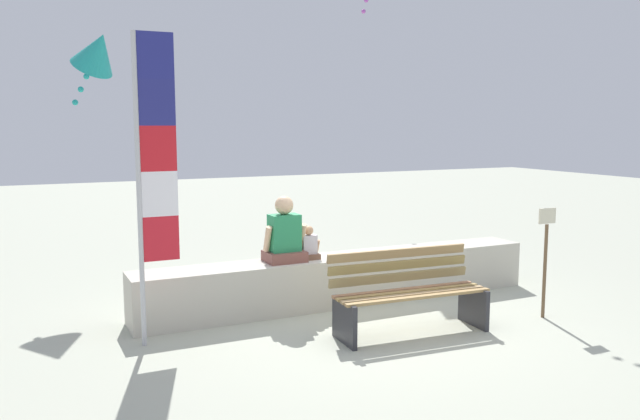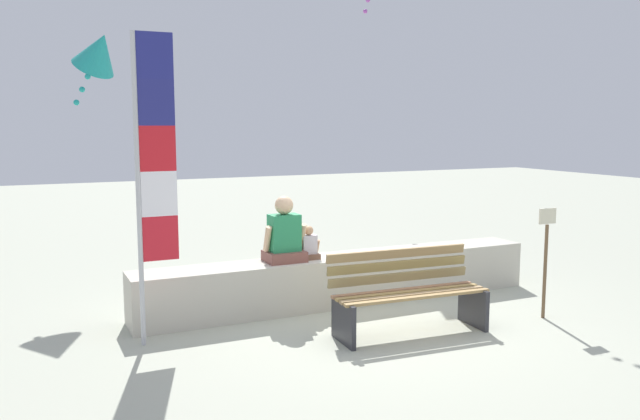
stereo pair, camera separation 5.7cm
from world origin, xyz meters
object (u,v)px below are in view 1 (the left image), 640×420
person_adult (284,236)px  person_child (309,246)px  flag_banner (151,165)px  sign_post (546,253)px  park_bench (408,294)px  kite_teal (97,52)px

person_adult → person_child: (0.32, 0.00, -0.15)m
person_adult → flag_banner: size_ratio=0.25×
person_child → sign_post: size_ratio=0.32×
park_bench → kite_teal: bearing=123.9°
person_adult → sign_post: (2.63, -1.57, -0.15)m
flag_banner → sign_post: 4.54m
flag_banner → person_adult: bearing=18.1°
person_adult → person_child: size_ratio=1.93×
person_adult → sign_post: 3.07m
person_child → flag_banner: flag_banner is taller
kite_teal → sign_post: 6.56m
park_bench → sign_post: 1.78m
park_bench → kite_teal: size_ratio=1.52×
park_bench → person_child: person_child is taller
park_bench → person_child: size_ratio=4.23×
park_bench → sign_post: (1.73, -0.25, 0.35)m
park_bench → flag_banner: flag_banner is taller
person_adult → sign_post: bearing=-30.9°
kite_teal → sign_post: size_ratio=0.88×
park_bench → person_child: bearing=113.8°
park_bench → person_adult: size_ratio=2.19×
flag_banner → park_bench: bearing=-17.1°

